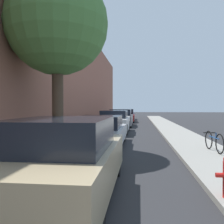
% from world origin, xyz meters
% --- Properties ---
extents(ground_plane, '(120.00, 120.00, 0.00)m').
position_xyz_m(ground_plane, '(0.00, 16.00, 0.00)').
color(ground_plane, '#28282B').
extents(sidewalk_left, '(2.00, 52.00, 0.12)m').
position_xyz_m(sidewalk_left, '(-2.90, 16.00, 0.06)').
color(sidewalk_left, gray).
rests_on(sidewalk_left, ground).
extents(sidewalk_right, '(2.00, 52.00, 0.12)m').
position_xyz_m(sidewalk_right, '(2.90, 16.00, 0.06)').
color(sidewalk_right, gray).
rests_on(sidewalk_right, ground).
extents(building_facade_left, '(0.70, 52.00, 8.37)m').
position_xyz_m(building_facade_left, '(-4.25, 16.00, 4.19)').
color(building_facade_left, '#9E604C').
rests_on(building_facade_left, ground).
extents(parked_car_champagne, '(1.90, 4.37, 1.46)m').
position_xyz_m(parked_car_champagne, '(-0.81, 5.45, 0.69)').
color(parked_car_champagne, black).
rests_on(parked_car_champagne, ground).
extents(parked_car_silver, '(1.91, 4.68, 1.29)m').
position_xyz_m(parked_car_silver, '(-1.02, 11.08, 0.63)').
color(parked_car_silver, black).
rests_on(parked_car_silver, ground).
extents(parked_car_white, '(1.76, 4.67, 1.43)m').
position_xyz_m(parked_car_white, '(-0.96, 16.41, 0.69)').
color(parked_car_white, black).
rests_on(parked_car_white, ground).
extents(parked_car_grey, '(1.92, 4.69, 1.45)m').
position_xyz_m(parked_car_grey, '(-0.96, 21.77, 0.69)').
color(parked_car_grey, black).
rests_on(parked_car_grey, ground).
extents(parked_car_red, '(1.82, 3.95, 1.41)m').
position_xyz_m(parked_car_red, '(-0.83, 26.97, 0.67)').
color(parked_car_red, black).
rests_on(parked_car_red, ground).
extents(parked_car_navy, '(1.68, 3.94, 1.35)m').
position_xyz_m(parked_car_navy, '(-0.87, 31.81, 0.64)').
color(parked_car_navy, black).
rests_on(parked_car_navy, ground).
extents(street_tree_near, '(3.65, 3.65, 6.34)m').
position_xyz_m(street_tree_near, '(-2.32, 9.47, 4.60)').
color(street_tree_near, '#4C3A2B').
rests_on(street_tree_near, sidewalk_left).
extents(bicycle, '(0.44, 1.64, 0.67)m').
position_xyz_m(bicycle, '(3.18, 9.77, 0.47)').
color(bicycle, black).
rests_on(bicycle, sidewalk_right).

